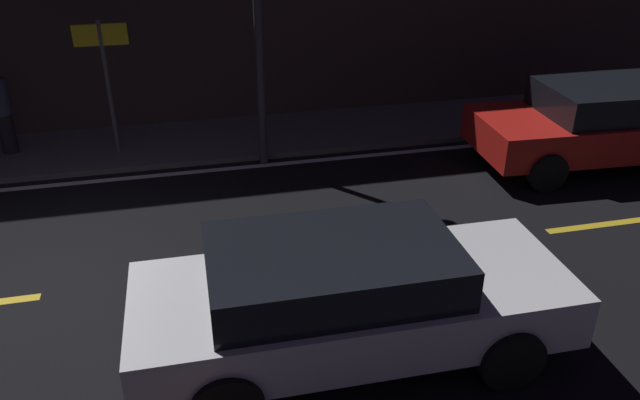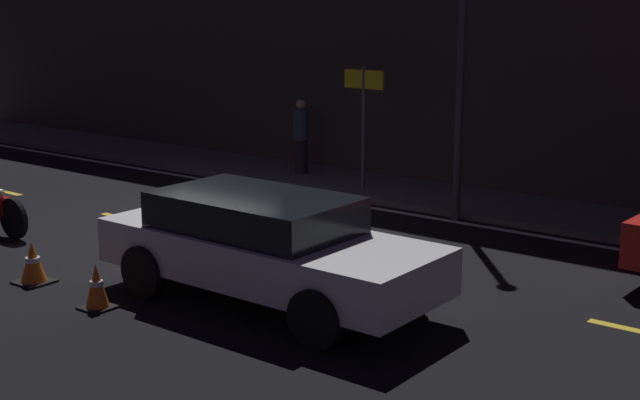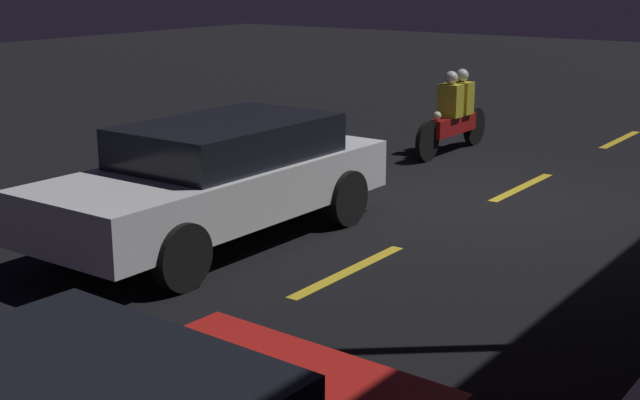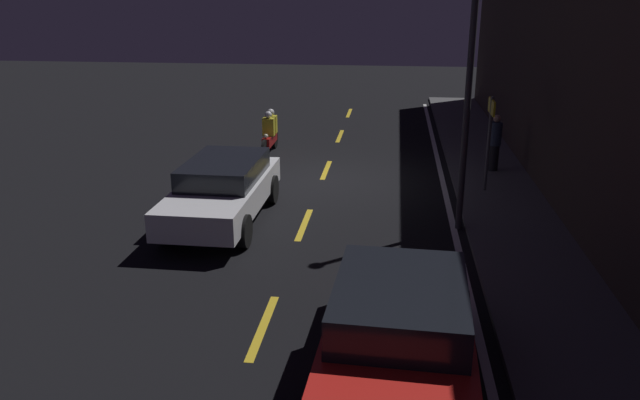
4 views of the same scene
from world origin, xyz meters
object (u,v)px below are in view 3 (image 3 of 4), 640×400
(motorcycle, at_px, (454,114))
(traffic_cone_mid, at_px, (213,175))
(sedan_white, at_px, (219,176))
(traffic_cone_near, at_px, (287,158))

(motorcycle, height_order, traffic_cone_mid, motorcycle)
(sedan_white, bearing_deg, traffic_cone_near, -155.40)
(traffic_cone_near, height_order, traffic_cone_mid, traffic_cone_mid)
(traffic_cone_near, distance_m, traffic_cone_mid, 1.52)
(motorcycle, relative_size, traffic_cone_near, 4.13)
(sedan_white, bearing_deg, motorcycle, -177.97)
(traffic_cone_mid, bearing_deg, sedan_white, 44.63)
(motorcycle, bearing_deg, sedan_white, 1.22)
(motorcycle, bearing_deg, traffic_cone_mid, -16.22)
(motorcycle, distance_m, traffic_cone_near, 3.36)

